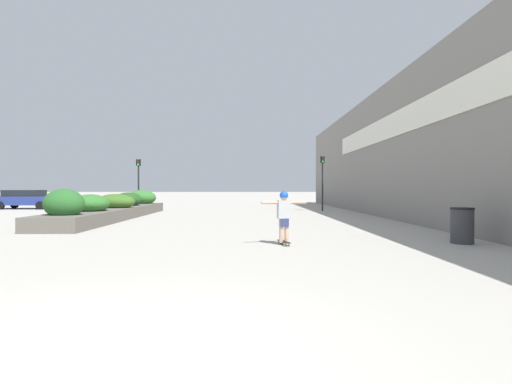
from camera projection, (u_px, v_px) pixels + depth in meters
name	position (u px, v px, depth m)	size (l,w,h in m)	color
ground_plane	(106.00, 350.00, 3.98)	(300.00, 300.00, 0.00)	#ADA89E
building_wall_right	(382.00, 153.00, 22.57)	(0.67, 41.26, 7.17)	gray
planter_box	(115.00, 208.00, 21.17)	(2.10, 14.14, 1.58)	#605B54
skateboard	(284.00, 242.00, 11.32)	(0.35, 0.80, 0.10)	black
skateboarder	(284.00, 211.00, 11.31)	(1.32, 0.39, 1.43)	tan
trash_bin	(462.00, 225.00, 11.58)	(0.66, 0.66, 1.04)	#38383D
car_leftmost	(429.00, 198.00, 34.69)	(4.80, 2.04, 1.42)	black
car_center_left	(26.00, 199.00, 30.59)	(4.75, 2.03, 1.45)	navy
traffic_light_left	(138.00, 176.00, 27.52)	(0.28, 0.30, 3.59)	black
traffic_light_right	(323.00, 174.00, 27.69)	(0.28, 0.30, 3.81)	black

